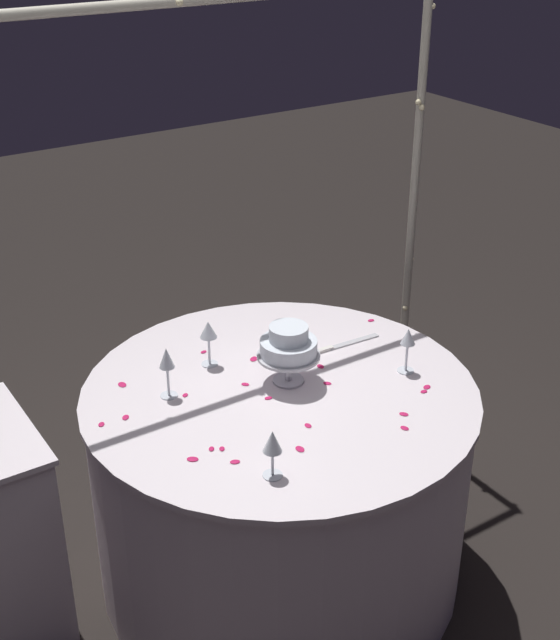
% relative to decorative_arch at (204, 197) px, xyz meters
% --- Properties ---
extents(ground_plane, '(12.00, 12.00, 0.00)m').
position_rel_decorative_arch_xyz_m(ground_plane, '(-0.00, -0.50, -1.34)').
color(ground_plane, black).
extents(decorative_arch, '(2.07, 0.06, 2.03)m').
position_rel_decorative_arch_xyz_m(decorative_arch, '(0.00, 0.00, 0.00)').
color(decorative_arch, '#B7B29E').
rests_on(decorative_arch, ground).
extents(main_table, '(1.37, 1.37, 0.79)m').
position_rel_decorative_arch_xyz_m(main_table, '(-0.00, -0.50, -0.95)').
color(main_table, white).
rests_on(main_table, ground).
extents(tiered_cake, '(0.22, 0.22, 0.22)m').
position_rel_decorative_arch_xyz_m(tiered_cake, '(0.05, -0.47, -0.41)').
color(tiered_cake, silver).
rests_on(tiered_cake, main_table).
extents(wine_glass_0, '(0.06, 0.06, 0.17)m').
position_rel_decorative_arch_xyz_m(wine_glass_0, '(0.44, -0.64, -0.42)').
color(wine_glass_0, silver).
rests_on(wine_glass_0, main_table).
extents(wine_glass_1, '(0.06, 0.06, 0.16)m').
position_rel_decorative_arch_xyz_m(wine_glass_1, '(-0.28, -0.89, -0.44)').
color(wine_glass_1, silver).
rests_on(wine_glass_1, main_table).
extents(wine_glass_2, '(0.06, 0.06, 0.19)m').
position_rel_decorative_arch_xyz_m(wine_glass_2, '(-0.34, -0.32, -0.41)').
color(wine_glass_2, silver).
rests_on(wine_glass_2, main_table).
extents(wine_glass_3, '(0.06, 0.06, 0.17)m').
position_rel_decorative_arch_xyz_m(wine_glass_3, '(-0.12, -0.21, -0.42)').
color(wine_glass_3, silver).
rests_on(wine_glass_3, main_table).
extents(cake_knife, '(0.30, 0.04, 0.01)m').
position_rel_decorative_arch_xyz_m(cake_knife, '(0.36, -0.36, -0.55)').
color(cake_knife, silver).
rests_on(cake_knife, main_table).
extents(rose_petal_0, '(0.02, 0.03, 0.00)m').
position_rel_decorative_arch_xyz_m(rose_petal_0, '(-0.05, -0.73, -0.55)').
color(rose_petal_0, '#C61951').
rests_on(rose_petal_0, main_table).
extents(rose_petal_1, '(0.04, 0.04, 0.00)m').
position_rel_decorative_arch_xyz_m(rose_petal_1, '(0.25, -0.85, -0.55)').
color(rose_petal_1, '#C61951').
rests_on(rose_petal_1, main_table).
extents(rose_petal_2, '(0.03, 0.02, 0.00)m').
position_rel_decorative_arch_xyz_m(rose_petal_2, '(0.40, -0.78, -0.55)').
color(rose_petal_2, '#C61951').
rests_on(rose_petal_2, main_table).
extents(rose_petal_3, '(0.03, 0.03, 0.00)m').
position_rel_decorative_arch_xyz_m(rose_petal_3, '(-0.09, -0.40, -0.55)').
color(rose_petal_3, '#C61951').
rests_on(rose_petal_3, main_table).
extents(rose_petal_4, '(0.04, 0.04, 0.00)m').
position_rel_decorative_arch_xyz_m(rose_petal_4, '(-0.44, -0.69, -0.55)').
color(rose_petal_4, '#C61951').
rests_on(rose_petal_4, main_table).
extents(rose_petal_5, '(0.03, 0.03, 0.00)m').
position_rel_decorative_arch_xyz_m(rose_petal_5, '(0.20, -0.91, -0.55)').
color(rose_petal_5, '#C61951').
rests_on(rose_petal_5, main_table).
extents(rose_petal_6, '(0.03, 0.04, 0.00)m').
position_rel_decorative_arch_xyz_m(rose_petal_6, '(-0.44, -0.17, -0.55)').
color(rose_petal_6, '#C61951').
rests_on(rose_petal_6, main_table).
extents(rose_petal_7, '(0.03, 0.03, 0.00)m').
position_rel_decorative_arch_xyz_m(rose_petal_7, '(-0.37, -0.67, -0.55)').
color(rose_petal_7, '#C61951').
rests_on(rose_petal_7, main_table).
extents(rose_petal_8, '(0.04, 0.03, 0.00)m').
position_rel_decorative_arch_xyz_m(rose_petal_8, '(-0.34, -0.77, -0.55)').
color(rose_petal_8, '#C61951').
rests_on(rose_petal_8, main_table).
extents(rose_petal_9, '(0.03, 0.03, 0.00)m').
position_rel_decorative_arch_xyz_m(rose_petal_9, '(0.16, -0.56, -0.55)').
color(rose_petal_9, '#C61951').
rests_on(rose_petal_9, main_table).
extents(rose_petal_10, '(0.03, 0.03, 0.00)m').
position_rel_decorative_arch_xyz_m(rose_petal_10, '(0.21, -0.45, -0.55)').
color(rose_petal_10, '#C61951').
rests_on(rose_petal_10, main_table).
extents(rose_petal_11, '(0.03, 0.03, 0.00)m').
position_rel_decorative_arch_xyz_m(rose_petal_11, '(-0.29, -0.35, -0.55)').
color(rose_petal_11, '#C61951').
rests_on(rose_petal_11, main_table).
extents(rose_petal_12, '(0.03, 0.04, 0.00)m').
position_rel_decorative_arch_xyz_m(rose_petal_12, '(-0.14, -0.82, -0.55)').
color(rose_petal_12, '#C61951').
rests_on(rose_petal_12, main_table).
extents(rose_petal_13, '(0.03, 0.02, 0.00)m').
position_rel_decorative_arch_xyz_m(rose_petal_13, '(-0.07, -0.52, -0.55)').
color(rose_petal_13, '#C61951').
rests_on(rose_petal_13, main_table).
extents(rose_petal_14, '(0.04, 0.04, 0.00)m').
position_rel_decorative_arch_xyz_m(rose_petal_14, '(-0.52, -0.37, -0.55)').
color(rose_petal_14, '#C61951').
rests_on(rose_petal_14, main_table).
extents(rose_petal_15, '(0.03, 0.03, 0.00)m').
position_rel_decorative_arch_xyz_m(rose_petal_15, '(-0.34, -0.69, -0.55)').
color(rose_petal_15, '#C61951').
rests_on(rose_petal_15, main_table).
extents(rose_petal_16, '(0.04, 0.04, 0.00)m').
position_rel_decorative_arch_xyz_m(rose_petal_16, '(0.03, -0.27, -0.55)').
color(rose_petal_16, '#C61951').
rests_on(rose_petal_16, main_table).
extents(rose_petal_17, '(0.03, 0.02, 0.00)m').
position_rel_decorative_arch_xyz_m(rose_petal_17, '(-0.10, -0.12, -0.55)').
color(rose_petal_17, '#C61951').
rests_on(rose_petal_17, main_table).
extents(rose_petal_18, '(0.05, 0.04, 0.00)m').
position_rel_decorative_arch_xyz_m(rose_petal_18, '(0.18, -0.32, -0.55)').
color(rose_petal_18, '#C61951').
rests_on(rose_petal_18, main_table).
extents(rose_petal_19, '(0.04, 0.03, 0.00)m').
position_rel_decorative_arch_xyz_m(rose_petal_19, '(0.43, -0.76, -0.55)').
color(rose_petal_19, '#C61951').
rests_on(rose_petal_19, main_table).
extents(rose_petal_20, '(0.03, 0.03, 0.00)m').
position_rel_decorative_arch_xyz_m(rose_petal_20, '(-0.60, -0.36, -0.55)').
color(rose_petal_20, '#C61951').
rests_on(rose_petal_20, main_table).
extents(rose_petal_21, '(0.03, 0.02, 0.00)m').
position_rel_decorative_arch_xyz_m(rose_petal_21, '(0.58, -0.26, -0.55)').
color(rose_petal_21, '#C61951').
rests_on(rose_petal_21, main_table).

